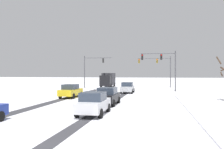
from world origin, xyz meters
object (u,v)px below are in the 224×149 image
(car_yellow_cab_second, at_px, (71,91))
(box_truck_delivery, at_px, (108,79))
(traffic_signal_far_right, at_px, (159,65))
(car_white_fourth, at_px, (93,103))
(car_silver_lead, at_px, (127,88))
(car_black_third, at_px, (108,96))
(traffic_signal_near_right, at_px, (163,63))
(traffic_signal_far_left, at_px, (92,66))

(car_yellow_cab_second, relative_size, box_truck_delivery, 0.55)
(traffic_signal_far_right, relative_size, car_white_fourth, 1.69)
(car_white_fourth, bearing_deg, car_silver_lead, 89.26)
(car_silver_lead, xyz_separation_m, box_truck_delivery, (-5.89, 13.92, 0.82))
(car_black_third, relative_size, box_truck_delivery, 0.55)
(traffic_signal_near_right, height_order, box_truck_delivery, traffic_signal_near_right)
(traffic_signal_far_left, height_order, car_silver_lead, traffic_signal_far_left)
(car_black_third, xyz_separation_m, car_white_fourth, (0.06, -5.25, 0.00))
(traffic_signal_near_right, xyz_separation_m, car_white_fourth, (-5.54, -21.07, -3.80))
(car_black_third, height_order, car_white_fourth, same)
(traffic_signal_far_left, xyz_separation_m, car_yellow_cab_second, (2.66, -18.67, -3.59))
(traffic_signal_far_right, distance_m, car_black_third, 28.53)
(traffic_signal_far_left, xyz_separation_m, car_silver_lead, (8.67, -11.04, -3.59))
(traffic_signal_far_right, distance_m, traffic_signal_far_left, 13.99)
(car_silver_lead, distance_m, car_white_fourth, 18.16)
(traffic_signal_far_left, bearing_deg, car_black_third, -70.73)
(traffic_signal_far_right, height_order, car_silver_lead, traffic_signal_far_right)
(traffic_signal_far_right, relative_size, car_yellow_cab_second, 1.68)
(traffic_signal_far_right, bearing_deg, traffic_signal_far_left, -164.02)
(box_truck_delivery, bearing_deg, traffic_signal_far_left, -134.10)
(traffic_signal_near_right, distance_m, box_truck_delivery, 15.98)
(traffic_signal_far_right, height_order, traffic_signal_far_left, same)
(traffic_signal_far_left, distance_m, traffic_signal_near_right, 16.18)
(traffic_signal_near_right, bearing_deg, car_black_third, -109.51)
(traffic_signal_far_right, height_order, car_black_third, traffic_signal_far_right)
(car_silver_lead, distance_m, box_truck_delivery, 15.13)
(traffic_signal_far_right, distance_m, traffic_signal_near_right, 12.00)
(car_white_fourth, bearing_deg, car_black_third, 90.69)
(car_black_third, bearing_deg, car_white_fourth, -89.31)
(traffic_signal_far_left, relative_size, car_yellow_cab_second, 1.57)
(car_yellow_cab_second, distance_m, box_truck_delivery, 21.56)
(car_silver_lead, bearing_deg, traffic_signal_near_right, 28.71)
(car_silver_lead, relative_size, box_truck_delivery, 0.55)
(traffic_signal_far_left, xyz_separation_m, car_white_fourth, (8.44, -29.21, -3.59))
(car_black_third, bearing_deg, car_yellow_cab_second, 137.24)
(traffic_signal_far_left, height_order, box_truck_delivery, traffic_signal_far_left)
(traffic_signal_near_right, distance_m, car_white_fourth, 22.12)
(box_truck_delivery, bearing_deg, car_white_fourth, -80.01)
(traffic_signal_near_right, xyz_separation_m, car_black_third, (-5.60, -15.82, -3.80))
(car_silver_lead, height_order, car_white_fourth, same)
(car_yellow_cab_second, height_order, box_truck_delivery, box_truck_delivery)
(traffic_signal_far_left, bearing_deg, car_silver_lead, -51.86)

